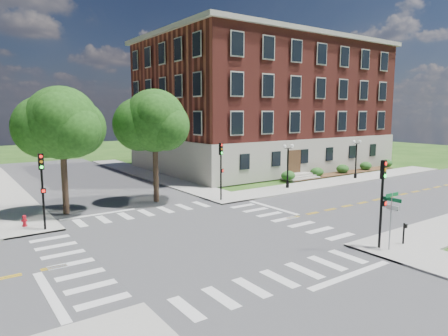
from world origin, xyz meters
TOP-DOWN VIEW (x-y plane):
  - ground at (0.00, 0.00)m, footprint 160.00×160.00m
  - road_ew at (0.00, 0.00)m, footprint 90.00×12.00m
  - road_ns at (0.00, 0.00)m, footprint 12.00×90.00m
  - sidewalk_ne at (15.38, 15.38)m, footprint 34.00×34.00m
  - crosswalk_east at (7.20, 0.00)m, footprint 2.20×10.20m
  - stop_bar_east at (8.80, 3.00)m, footprint 0.40×5.50m
  - main_building at (24.00, 21.99)m, footprint 30.60×22.40m
  - shrub_row at (27.00, 10.80)m, footprint 18.00×2.00m
  - tree_c at (-4.99, 9.96)m, footprint 5.16×5.16m
  - tree_d at (2.11, 9.82)m, footprint 5.04×5.04m
  - traffic_signal_se at (7.10, -7.50)m, footprint 0.36×0.41m
  - traffic_signal_ne at (6.78, 7.21)m, footprint 0.38×0.46m
  - traffic_signal_nw at (-7.09, 6.62)m, footprint 0.33×0.36m
  - twin_lamp_west at (15.16, 7.97)m, footprint 1.36×0.36m
  - twin_lamp_east at (25.31, 7.72)m, footprint 1.36×0.36m
  - street_sign_pole at (7.24, -7.99)m, footprint 1.10×1.10m
  - push_button_post at (8.74, -7.91)m, footprint 0.14×0.21m
  - fire_hydrant at (-8.03, 8.10)m, footprint 0.35×0.35m

SIDE VIEW (x-z plane):
  - ground at x=0.00m, z-range 0.00..0.00m
  - crosswalk_east at x=7.20m, z-range -0.01..0.01m
  - stop_bar_east at x=8.80m, z-range 0.00..0.00m
  - shrub_row at x=27.00m, z-range -0.65..0.65m
  - road_ew at x=0.00m, z-range 0.00..0.01m
  - road_ns at x=0.00m, z-range 0.00..0.01m
  - sidewalk_ne at x=15.38m, z-range 0.00..0.12m
  - fire_hydrant at x=-8.03m, z-range 0.09..0.84m
  - push_button_post at x=8.74m, z-range 0.20..1.40m
  - street_sign_pole at x=7.24m, z-range 0.76..3.86m
  - twin_lamp_west at x=15.16m, z-range 0.41..4.64m
  - twin_lamp_east at x=25.31m, z-range 0.41..4.64m
  - traffic_signal_se at x=7.10m, z-range 0.79..5.59m
  - traffic_signal_ne at x=6.78m, z-range 0.79..5.59m
  - traffic_signal_nw at x=-7.09m, z-range 0.79..5.59m
  - tree_c at x=-4.99m, z-range 2.08..11.22m
  - tree_d at x=2.11m, z-range 2.14..11.29m
  - main_building at x=24.00m, z-range 0.09..16.59m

